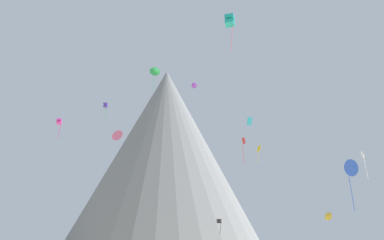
# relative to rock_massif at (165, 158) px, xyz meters

# --- Properties ---
(rock_massif) EXTENTS (70.21, 70.21, 54.27)m
(rock_massif) POSITION_rel_rock_massif_xyz_m (0.00, 0.00, 0.00)
(rock_massif) COLOR slate
(rock_massif) RESTS_ON ground_plane
(kite_violet_high) EXTENTS (1.61, 1.25, 1.45)m
(kite_violet_high) POSITION_rel_rock_massif_xyz_m (10.86, -21.80, 14.32)
(kite_violet_high) COLOR purple
(kite_white_mid) EXTENTS (0.68, 1.29, 4.28)m
(kite_white_mid) POSITION_rel_rock_massif_xyz_m (39.12, -54.75, -11.10)
(kite_white_mid) COLOR white
(kite_rainbow_mid) EXTENTS (1.87, 1.03, 1.75)m
(kite_rainbow_mid) POSITION_rel_rock_massif_xyz_m (2.47, -58.26, -7.99)
(kite_rainbow_mid) COLOR #E5668C
(kite_gold_low) EXTENTS (1.33, 1.36, 1.32)m
(kite_gold_low) POSITION_rel_rock_massif_xyz_m (34.71, -48.04, -19.49)
(kite_gold_low) COLOR gold
(kite_blue_low) EXTENTS (2.15, 1.17, 6.49)m
(kite_blue_low) POSITION_rel_rock_massif_xyz_m (34.60, -62.82, -14.28)
(kite_blue_low) COLOR blue
(kite_teal_high) EXTENTS (1.54, 1.58, 5.91)m
(kite_teal_high) POSITION_rel_rock_massif_xyz_m (19.83, -63.05, 7.81)
(kite_teal_high) COLOR teal
(kite_cyan_mid) EXTENTS (0.90, 0.64, 1.17)m
(kite_cyan_mid) POSITION_rel_rock_massif_xyz_m (22.25, -59.77, -6.70)
(kite_cyan_mid) COLOR #33BCDB
(kite_indigo_high) EXTENTS (0.88, 0.85, 3.57)m
(kite_indigo_high) POSITION_rel_rock_massif_xyz_m (-5.19, -42.20, 2.52)
(kite_indigo_high) COLOR #5138B2
(kite_black_low) EXTENTS (1.04, 1.06, 3.30)m
(kite_black_low) POSITION_rel_rock_massif_xyz_m (16.70, -28.78, -19.59)
(kite_black_low) COLOR black
(kite_green_high) EXTENTS (2.61, 1.45, 6.31)m
(kite_green_high) POSITION_rel_rock_massif_xyz_m (1.99, -29.11, 15.47)
(kite_green_high) COLOR green
(kite_red_mid) EXTENTS (0.80, 0.65, 5.98)m
(kite_red_mid) POSITION_rel_rock_massif_xyz_m (22.62, -25.79, -2.48)
(kite_red_mid) COLOR red
(kite_yellow_mid) EXTENTS (1.12, 1.09, 4.24)m
(kite_yellow_mid) POSITION_rel_rock_massif_xyz_m (26.25, -23.38, -3.14)
(kite_yellow_mid) COLOR yellow
(kite_magenta_mid) EXTENTS (1.01, 1.06, 3.65)m
(kite_magenta_mid) POSITION_rel_rock_massif_xyz_m (-12.13, -47.33, -2.22)
(kite_magenta_mid) COLOR #D1339E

